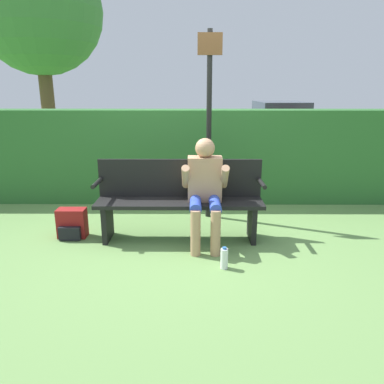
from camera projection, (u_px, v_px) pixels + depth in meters
The scene contains 9 objects.
ground_plane at pixel (180, 239), 4.58m from camera, with size 40.00×40.00×0.00m, color #668E4C.
hedge_back at pixel (183, 156), 5.94m from camera, with size 12.00×0.46×1.46m.
park_bench at pixel (180, 198), 4.51m from camera, with size 1.99×0.43×0.95m.
person_seated at pixel (205, 186), 4.31m from camera, with size 0.53×0.66×1.23m.
backpack at pixel (72, 224), 4.59m from camera, with size 0.34×0.25×0.36m.
water_bottle at pixel (224, 258), 3.81m from camera, with size 0.08×0.08×0.23m.
signpost at pixel (209, 117), 4.99m from camera, with size 0.32×0.09×2.50m.
parked_car at pixel (280, 121), 13.07m from camera, with size 2.10×4.28×1.29m.
tree at pixel (38, 11), 9.04m from camera, with size 3.07×3.07×5.11m.
Camera 1 is at (0.18, -4.25, 1.80)m, focal length 35.00 mm.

